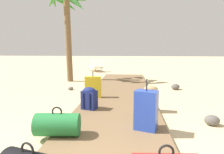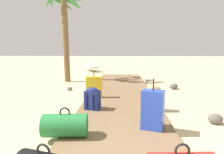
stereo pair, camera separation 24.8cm
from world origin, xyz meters
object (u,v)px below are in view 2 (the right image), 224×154
object	(u,v)px
lounge_chair	(91,66)
palm_tree_far_left	(65,7)
duffel_bag_green	(65,125)
suitcase_blue	(153,110)
suitcase_yellow	(94,87)
backpack_tan	(153,96)
backpack_navy	(92,98)

from	to	relation	value
lounge_chair	palm_tree_far_left	bearing A→B (deg)	-96.16
duffel_bag_green	suitcase_blue	distance (m)	1.45
suitcase_yellow	palm_tree_far_left	xyz separation A→B (m)	(-1.55, 2.96, 2.69)
suitcase_blue	palm_tree_far_left	distance (m)	6.40
palm_tree_far_left	backpack_tan	bearing A→B (deg)	-51.86
suitcase_yellow	palm_tree_far_left	world-z (taller)	palm_tree_far_left
backpack_tan	lounge_chair	xyz separation A→B (m)	(-2.60, 7.81, -0.03)
palm_tree_far_left	lounge_chair	bearing A→B (deg)	83.84
backpack_navy	backpack_tan	world-z (taller)	backpack_tan
palm_tree_far_left	lounge_chair	world-z (taller)	palm_tree_far_left
backpack_tan	suitcase_yellow	bearing A→B (deg)	148.95
suitcase_blue	backpack_navy	bearing A→B (deg)	137.94
duffel_bag_green	suitcase_yellow	world-z (taller)	suitcase_yellow
suitcase_yellow	lounge_chair	bearing A→B (deg)	99.18
duffel_bag_green	suitcase_yellow	size ratio (longest dim) A/B	0.97
suitcase_yellow	lounge_chair	size ratio (longest dim) A/B	0.44
suitcase_blue	backpack_navy	size ratio (longest dim) A/B	1.73
suitcase_yellow	backpack_navy	size ratio (longest dim) A/B	1.47
duffel_bag_green	palm_tree_far_left	bearing A→B (deg)	104.71
duffel_bag_green	palm_tree_far_left	world-z (taller)	palm_tree_far_left
suitcase_blue	duffel_bag_green	bearing A→B (deg)	-165.18
suitcase_yellow	palm_tree_far_left	size ratio (longest dim) A/B	0.19
duffel_bag_green	suitcase_blue	world-z (taller)	suitcase_blue
backpack_navy	suitcase_blue	bearing A→B (deg)	-42.06
lounge_chair	backpack_navy	bearing A→B (deg)	-81.28
suitcase_yellow	backpack_tan	bearing A→B (deg)	-31.05
palm_tree_far_left	suitcase_yellow	bearing A→B (deg)	-62.46
backpack_navy	backpack_tan	xyz separation A→B (m)	(1.38, 0.17, 0.02)
suitcase_blue	lounge_chair	bearing A→B (deg)	104.87
palm_tree_far_left	lounge_chair	size ratio (longest dim) A/B	2.34
duffel_bag_green	backpack_navy	xyz separation A→B (m)	(0.22, 1.43, 0.08)
suitcase_blue	backpack_tan	distance (m)	1.25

